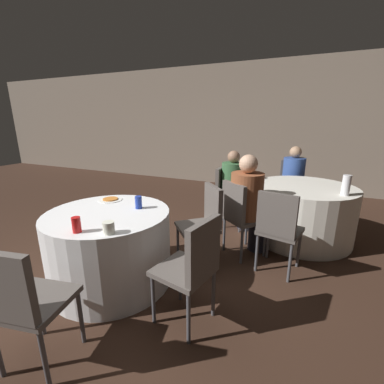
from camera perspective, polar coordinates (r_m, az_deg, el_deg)
ground_plane at (r=2.88m, az=-17.71°, el=-17.83°), size 16.00×16.00×0.00m
wall_back at (r=6.37m, az=8.85°, el=14.18°), size 16.00×0.06×2.80m
table_near at (r=2.67m, az=-17.70°, el=-11.65°), size 1.16×1.16×0.72m
table_far at (r=3.76m, az=23.21°, el=-4.12°), size 1.29×1.29×0.72m
chair_near_south at (r=1.93m, az=-33.69°, el=-19.11°), size 0.47×0.47×0.89m
chair_near_northeast at (r=2.77m, az=2.93°, el=-5.83°), size 0.57×0.57×0.89m
chair_near_east at (r=1.96m, az=0.30°, el=-15.49°), size 0.48×0.47×0.89m
chair_far_south at (r=2.73m, az=18.61°, el=-6.99°), size 0.47×0.47×0.89m
chair_far_west at (r=3.83m, az=7.61°, el=0.22°), size 0.41×0.41×0.89m
chair_far_north at (r=4.71m, az=21.24°, el=2.22°), size 0.47×0.47×0.89m
chair_far_southwest at (r=2.98m, az=10.48°, el=-4.44°), size 0.56×0.56×0.89m
person_green_jacket at (r=3.78m, az=10.03°, el=0.49°), size 0.50×0.33×1.14m
person_blue_shirt at (r=4.55m, az=21.58°, el=2.32°), size 0.39×0.51×1.15m
person_floral_shirt at (r=3.05m, az=12.82°, el=-2.57°), size 0.49×0.50×1.19m
pizza_plate_near at (r=2.90m, az=-17.69°, el=-1.57°), size 0.25×0.25×0.02m
soda_can_blue at (r=2.54m, az=-11.80°, el=-2.26°), size 0.07×0.07×0.12m
soda_can_red at (r=2.16m, az=-24.30°, el=-6.65°), size 0.07×0.07×0.12m
cup_near at (r=2.06m, az=-18.03°, el=-7.56°), size 0.09×0.09×0.09m
bottle_far at (r=3.38m, az=31.04°, el=1.28°), size 0.09×0.09×0.24m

